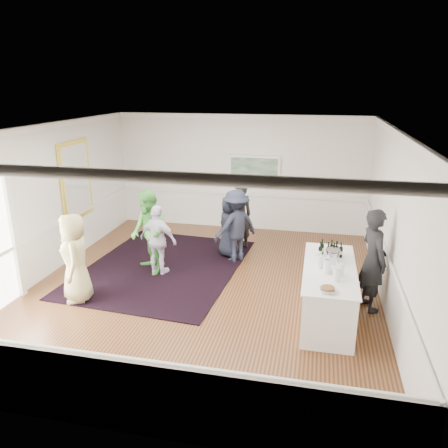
% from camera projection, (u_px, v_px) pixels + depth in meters
% --- Properties ---
extents(floor, '(8.00, 8.00, 0.00)m').
position_uv_depth(floor, '(204.00, 287.00, 8.95)').
color(floor, brown).
rests_on(floor, ground).
extents(ceiling, '(7.00, 8.00, 0.02)m').
position_uv_depth(ceiling, '(202.00, 128.00, 7.97)').
color(ceiling, white).
rests_on(ceiling, wall_back).
extents(wall_left, '(0.02, 8.00, 3.20)m').
position_uv_depth(wall_left, '(42.00, 202.00, 9.17)').
color(wall_left, white).
rests_on(wall_left, floor).
extents(wall_right, '(0.02, 8.00, 3.20)m').
position_uv_depth(wall_right, '(394.00, 224.00, 7.75)').
color(wall_right, white).
rests_on(wall_right, floor).
extents(wall_back, '(7.00, 0.02, 3.20)m').
position_uv_depth(wall_back, '(240.00, 173.00, 12.18)').
color(wall_back, white).
rests_on(wall_back, floor).
extents(wall_front, '(7.00, 0.02, 3.20)m').
position_uv_depth(wall_front, '(109.00, 314.00, 4.74)').
color(wall_front, white).
rests_on(wall_front, floor).
extents(wainscoting, '(7.00, 8.00, 1.00)m').
position_uv_depth(wainscoting, '(204.00, 264.00, 8.80)').
color(wainscoting, white).
rests_on(wainscoting, floor).
extents(mirror, '(0.05, 1.25, 1.85)m').
position_uv_depth(mirror, '(76.00, 180.00, 10.31)').
color(mirror, '#F5DD48').
rests_on(mirror, wall_left).
extents(landscape_painting, '(1.44, 0.06, 0.66)m').
position_uv_depth(landscape_painting, '(254.00, 167.00, 11.99)').
color(landscape_painting, white).
rests_on(landscape_painting, wall_back).
extents(area_rug, '(3.57, 4.52, 0.02)m').
position_uv_depth(area_rug, '(163.00, 267.00, 9.90)').
color(area_rug, black).
rests_on(area_rug, floor).
extents(serving_table, '(0.89, 2.35, 0.95)m').
position_uv_depth(serving_table, '(328.00, 292.00, 7.69)').
color(serving_table, white).
rests_on(serving_table, floor).
extents(bartender, '(0.68, 0.81, 1.91)m').
position_uv_depth(bartender, '(373.00, 260.00, 7.85)').
color(bartender, black).
rests_on(bartender, floor).
extents(guest_tan, '(0.87, 1.00, 1.72)m').
position_uv_depth(guest_tan, '(75.00, 258.00, 8.17)').
color(guest_tan, tan).
rests_on(guest_tan, floor).
extents(guest_green, '(1.12, 1.14, 1.85)m').
position_uv_depth(guest_green, '(149.00, 232.00, 9.38)').
color(guest_green, green).
rests_on(guest_green, floor).
extents(guest_lilac, '(0.97, 0.60, 1.55)m').
position_uv_depth(guest_lilac, '(158.00, 240.00, 9.37)').
color(guest_lilac, silver).
rests_on(guest_lilac, floor).
extents(guest_dark_a, '(1.23, 1.22, 1.70)m').
position_uv_depth(guest_dark_a, '(236.00, 226.00, 10.06)').
color(guest_dark_a, '#1D2231').
rests_on(guest_dark_a, floor).
extents(guest_dark_b, '(0.74, 0.67, 1.70)m').
position_uv_depth(guest_dark_b, '(240.00, 216.00, 10.81)').
color(guest_dark_b, black).
rests_on(guest_dark_b, floor).
extents(guest_navy, '(0.85, 0.82, 1.47)m').
position_uv_depth(guest_navy, '(229.00, 227.00, 10.35)').
color(guest_navy, '#1D2231').
rests_on(guest_navy, floor).
extents(wine_bottles, '(0.44, 0.23, 0.31)m').
position_uv_depth(wine_bottles, '(330.00, 248.00, 7.97)').
color(wine_bottles, black).
rests_on(wine_bottles, serving_table).
extents(juice_pitchers, '(0.45, 0.59, 0.24)m').
position_uv_depth(juice_pitchers, '(330.00, 267.00, 7.26)').
color(juice_pitchers, '#8FC044').
rests_on(juice_pitchers, serving_table).
extents(ice_bucket, '(0.26, 0.26, 0.25)m').
position_uv_depth(ice_bucket, '(332.00, 256.00, 7.71)').
color(ice_bucket, silver).
rests_on(ice_bucket, serving_table).
extents(nut_bowl, '(0.27, 0.27, 0.08)m').
position_uv_depth(nut_bowl, '(328.00, 289.00, 6.66)').
color(nut_bowl, white).
rests_on(nut_bowl, serving_table).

